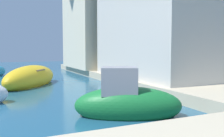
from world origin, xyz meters
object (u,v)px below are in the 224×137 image
(waterfront_building_main, at_px, (161,8))
(waterfront_building_annex, at_px, (105,21))
(moored_boat_4, at_px, (127,102))
(moored_boat_9, at_px, (31,78))

(waterfront_building_main, height_order, waterfront_building_annex, waterfront_building_annex)
(moored_boat_4, bearing_deg, moored_boat_9, 128.69)
(waterfront_building_main, distance_m, waterfront_building_annex, 9.28)
(moored_boat_9, bearing_deg, moored_boat_4, -132.33)
(moored_boat_4, height_order, waterfront_building_main, waterfront_building_main)
(waterfront_building_main, xyz_separation_m, waterfront_building_annex, (0.00, 9.28, 0.16))
(moored_boat_9, distance_m, waterfront_building_annex, 11.26)
(moored_boat_4, xyz_separation_m, waterfront_building_main, (5.73, 6.18, 4.40))
(waterfront_building_main, bearing_deg, moored_boat_9, 161.57)
(waterfront_building_annex, bearing_deg, waterfront_building_main, -90.00)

